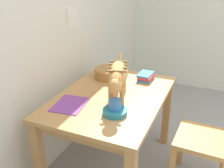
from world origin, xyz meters
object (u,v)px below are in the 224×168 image
at_px(book_stack, 146,77).
at_px(wicker_basket, 109,73).
at_px(saucer_bowl, 115,112).
at_px(coffee_mug, 115,104).
at_px(cat, 118,75).
at_px(magazine, 70,104).
at_px(wooden_chair_near, 209,139).
at_px(dining_table, 112,105).

xyz_separation_m(book_stack, wicker_basket, (-0.08, 0.34, 0.02)).
relative_size(saucer_bowl, coffee_mug, 1.41).
xyz_separation_m(cat, saucer_bowl, (-0.21, -0.07, -0.20)).
distance_m(saucer_bowl, magazine, 0.38).
distance_m(cat, wooden_chair_near, 0.89).
bearing_deg(coffee_mug, magazine, 91.44).
height_order(book_stack, wooden_chair_near, wooden_chair_near).
bearing_deg(saucer_bowl, magazine, 90.95).
bearing_deg(wooden_chair_near, cat, 104.77).
distance_m(book_stack, wicker_basket, 0.35).
relative_size(dining_table, cat, 1.86).
xyz_separation_m(saucer_bowl, coffee_mug, (0.00, -0.00, 0.06)).
height_order(book_stack, wicker_basket, wicker_basket).
height_order(coffee_mug, wicker_basket, coffee_mug).
relative_size(cat, saucer_bowl, 3.61).
height_order(saucer_bowl, wicker_basket, wicker_basket).
relative_size(dining_table, wicker_basket, 4.30).
relative_size(coffee_mug, wicker_basket, 0.45).
bearing_deg(book_stack, cat, 170.15).
distance_m(dining_table, saucer_bowl, 0.34).
xyz_separation_m(saucer_bowl, magazine, (-0.01, 0.38, -0.02)).
height_order(saucer_bowl, magazine, saucer_bowl).
bearing_deg(book_stack, dining_table, 158.86).
relative_size(cat, magazine, 2.24).
height_order(coffee_mug, book_stack, coffee_mug).
height_order(cat, magazine, cat).
height_order(coffee_mug, magazine, coffee_mug).
height_order(saucer_bowl, coffee_mug, coffee_mug).
bearing_deg(wicker_basket, coffee_mug, -152.78).
height_order(magazine, wooden_chair_near, wooden_chair_near).
xyz_separation_m(saucer_bowl, book_stack, (0.71, -0.02, 0.01)).
xyz_separation_m(saucer_bowl, wicker_basket, (0.63, 0.32, 0.03)).
xyz_separation_m(cat, wicker_basket, (0.42, 0.26, -0.17)).
relative_size(saucer_bowl, magazine, 0.62).
relative_size(wicker_basket, wooden_chair_near, 0.30).
bearing_deg(saucer_bowl, cat, 17.61).
distance_m(coffee_mug, book_stack, 0.70).
bearing_deg(coffee_mug, cat, 17.87).
height_order(cat, saucer_bowl, cat).
bearing_deg(magazine, wooden_chair_near, -76.72).
distance_m(saucer_bowl, book_stack, 0.71).
distance_m(magazine, wicker_basket, 0.64).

